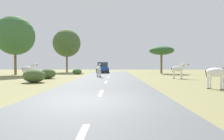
# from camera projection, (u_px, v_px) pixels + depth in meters

# --- Properties ---
(ground_plane) EXTENTS (90.00, 90.00, 0.00)m
(ground_plane) POSITION_uv_depth(u_px,v_px,m) (93.00, 102.00, 7.64)
(ground_plane) COLOR olive
(road) EXTENTS (6.00, 64.00, 0.05)m
(road) POSITION_uv_depth(u_px,v_px,m) (97.00, 102.00, 7.64)
(road) COLOR #56595B
(road) RESTS_ON ground_plane
(lane_markings) EXTENTS (0.16, 56.00, 0.01)m
(lane_markings) POSITION_uv_depth(u_px,v_px,m) (95.00, 106.00, 6.63)
(lane_markings) COLOR silver
(lane_markings) RESTS_ON road
(zebra_0) EXTENTS (0.67, 1.59, 1.52)m
(zebra_0) POSITION_uv_depth(u_px,v_px,m) (99.00, 69.00, 21.87)
(zebra_0) COLOR silver
(zebra_0) RESTS_ON road
(zebra_1) EXTENTS (1.75, 0.53, 1.65)m
(zebra_1) POSITION_uv_depth(u_px,v_px,m) (179.00, 69.00, 19.83)
(zebra_1) COLOR silver
(zebra_1) RESTS_ON ground_plane
(zebra_2) EXTENTS (1.68, 0.58, 1.59)m
(zebra_2) POSITION_uv_depth(u_px,v_px,m) (28.00, 69.00, 21.28)
(zebra_2) COLOR silver
(zebra_2) RESTS_ON ground_plane
(zebra_3) EXTENTS (1.27, 1.47, 1.64)m
(zebra_3) POSITION_uv_depth(u_px,v_px,m) (217.00, 73.00, 11.43)
(zebra_3) COLOR silver
(zebra_3) RESTS_ON ground_plane
(car_0) EXTENTS (2.18, 4.42, 1.74)m
(car_0) POSITION_uv_depth(u_px,v_px,m) (103.00, 68.00, 32.31)
(car_0) COLOR #1E479E
(car_0) RESTS_ON road
(tree_0) EXTENTS (3.91, 3.91, 4.32)m
(tree_0) POSITION_uv_depth(u_px,v_px,m) (162.00, 51.00, 31.33)
(tree_0) COLOR brown
(tree_0) RESTS_ON ground_plane
(tree_1) EXTENTS (5.33, 5.33, 8.07)m
(tree_1) POSITION_uv_depth(u_px,v_px,m) (15.00, 36.00, 27.16)
(tree_1) COLOR brown
(tree_1) RESTS_ON ground_plane
(tree_3) EXTENTS (5.14, 5.14, 7.96)m
(tree_3) POSITION_uv_depth(u_px,v_px,m) (67.00, 43.00, 36.82)
(tree_3) COLOR brown
(tree_3) RESTS_ON ground_plane
(bush_0) EXTENTS (1.77, 1.59, 1.06)m
(bush_0) POSITION_uv_depth(u_px,v_px,m) (34.00, 76.00, 15.77)
(bush_0) COLOR #425B2D
(bush_0) RESTS_ON ground_plane
(bush_1) EXTENTS (1.67, 1.50, 1.00)m
(bush_1) POSITION_uv_depth(u_px,v_px,m) (48.00, 74.00, 20.13)
(bush_1) COLOR #425B2D
(bush_1) RESTS_ON ground_plane
(bush_2) EXTENTS (1.32, 1.19, 0.79)m
(bush_2) POSITION_uv_depth(u_px,v_px,m) (77.00, 72.00, 28.38)
(bush_2) COLOR #386633
(bush_2) RESTS_ON ground_plane
(rock_2) EXTENTS (0.75, 0.81, 0.57)m
(rock_2) POSITION_uv_depth(u_px,v_px,m) (42.00, 73.00, 25.17)
(rock_2) COLOR gray
(rock_2) RESTS_ON ground_plane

